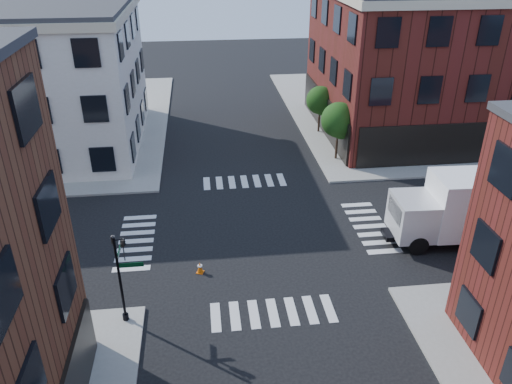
{
  "coord_description": "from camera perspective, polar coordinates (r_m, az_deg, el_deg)",
  "views": [
    {
      "loc": [
        -2.92,
        -24.96,
        15.97
      ],
      "look_at": [
        0.09,
        0.57,
        2.5
      ],
      "focal_mm": 35.0,
      "sensor_mm": 36.0,
      "label": 1
    }
  ],
  "objects": [
    {
      "name": "box_truck",
      "position": [
        30.75,
        23.69,
        -1.63
      ],
      "size": [
        9.17,
        3.07,
        4.1
      ],
      "rotation": [
        0.0,
        0.0,
        -0.04
      ],
      "color": "white",
      "rests_on": "ground"
    },
    {
      "name": "tree_near",
      "position": [
        38.66,
        9.51,
        7.92
      ],
      "size": [
        2.69,
        2.69,
        4.49
      ],
      "color": "black",
      "rests_on": "ground"
    },
    {
      "name": "sidewalk_ne",
      "position": [
        54.19,
        20.08,
        8.92
      ],
      "size": [
        30.0,
        30.0,
        0.15
      ],
      "primitive_type": "cube",
      "color": "gray",
      "rests_on": "ground"
    },
    {
      "name": "signal_pole",
      "position": [
        22.82,
        -15.2,
        -8.55
      ],
      "size": [
        1.29,
        1.24,
        4.6
      ],
      "color": "black",
      "rests_on": "ground"
    },
    {
      "name": "traffic_cone",
      "position": [
        26.62,
        -6.42,
        -8.58
      ],
      "size": [
        0.46,
        0.46,
        0.65
      ],
      "rotation": [
        0.0,
        0.0,
        -0.38
      ],
      "color": "orange",
      "rests_on": "ground"
    },
    {
      "name": "ground",
      "position": [
        29.77,
        -0.04,
        -4.78
      ],
      "size": [
        120.0,
        120.0,
        0.0
      ],
      "primitive_type": "plane",
      "color": "black",
      "rests_on": "ground"
    },
    {
      "name": "tree_far",
      "position": [
        44.24,
        7.42,
        10.2
      ],
      "size": [
        2.43,
        2.43,
        4.07
      ],
      "color": "black",
      "rests_on": "ground"
    },
    {
      "name": "building_ne",
      "position": [
        48.22,
        23.21,
        13.58
      ],
      "size": [
        25.0,
        16.0,
        12.0
      ],
      "primitive_type": "cube",
      "color": "#491912",
      "rests_on": "ground"
    },
    {
      "name": "sidewalk_nw",
      "position": [
        51.88,
        -26.92,
        6.78
      ],
      "size": [
        30.0,
        30.0,
        0.15
      ],
      "primitive_type": "cube",
      "color": "gray",
      "rests_on": "ground"
    }
  ]
}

